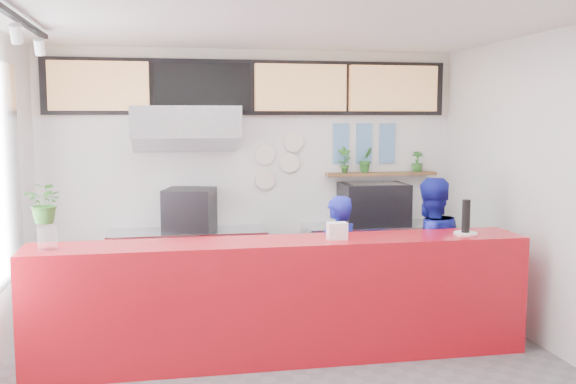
# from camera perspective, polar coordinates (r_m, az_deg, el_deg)

# --- Properties ---
(floor) EXTENTS (5.00, 5.00, 0.00)m
(floor) POSITION_cam_1_polar(r_m,az_deg,el_deg) (5.72, 0.32, -15.95)
(floor) COLOR slate
(floor) RESTS_ON ground
(ceiling) EXTENTS (5.00, 5.00, 0.00)m
(ceiling) POSITION_cam_1_polar(r_m,az_deg,el_deg) (5.34, 0.35, 15.28)
(ceiling) COLOR silver
(wall_back) EXTENTS (5.00, 0.00, 5.00)m
(wall_back) POSITION_cam_1_polar(r_m,az_deg,el_deg) (7.78, -3.18, 1.49)
(wall_back) COLOR white
(wall_back) RESTS_ON ground
(wall_right) EXTENTS (0.00, 5.00, 5.00)m
(wall_right) POSITION_cam_1_polar(r_m,az_deg,el_deg) (6.30, 23.27, -0.26)
(wall_right) COLOR white
(wall_right) RESTS_ON ground
(service_counter) EXTENTS (4.50, 0.60, 1.10)m
(service_counter) POSITION_cam_1_polar(r_m,az_deg,el_deg) (5.91, -0.42, -9.55)
(service_counter) COLOR red
(service_counter) RESTS_ON ground
(cream_band) EXTENTS (5.00, 0.02, 0.80)m
(cream_band) POSITION_cam_1_polar(r_m,az_deg,el_deg) (7.75, -3.22, 9.61)
(cream_band) COLOR beige
(cream_band) RESTS_ON wall_back
(prep_bench) EXTENTS (1.80, 0.60, 0.90)m
(prep_bench) POSITION_cam_1_polar(r_m,az_deg,el_deg) (7.59, -8.87, -6.75)
(prep_bench) COLOR #B2B5BA
(prep_bench) RESTS_ON ground
(panini_oven) EXTENTS (0.66, 0.66, 0.49)m
(panini_oven) POSITION_cam_1_polar(r_m,az_deg,el_deg) (7.46, -8.72, -1.55)
(panini_oven) COLOR black
(panini_oven) RESTS_ON prep_bench
(extraction_hood) EXTENTS (1.20, 0.70, 0.35)m
(extraction_hood) POSITION_cam_1_polar(r_m,az_deg,el_deg) (7.34, -9.09, 6.19)
(extraction_hood) COLOR #B2B5BA
(extraction_hood) RESTS_ON ceiling
(hood_lip) EXTENTS (1.20, 0.69, 0.31)m
(hood_lip) POSITION_cam_1_polar(r_m,az_deg,el_deg) (7.34, -9.06, 4.63)
(hood_lip) COLOR #B2B5BA
(hood_lip) RESTS_ON ceiling
(right_bench) EXTENTS (1.80, 0.60, 0.90)m
(right_bench) POSITION_cam_1_polar(r_m,az_deg,el_deg) (7.99, 7.94, -6.05)
(right_bench) COLOR #B2B5BA
(right_bench) RESTS_ON ground
(espresso_machine) EXTENTS (0.78, 0.56, 0.50)m
(espresso_machine) POSITION_cam_1_polar(r_m,az_deg,el_deg) (7.85, 7.61, -1.07)
(espresso_machine) COLOR black
(espresso_machine) RESTS_ON right_bench
(espresso_tray) EXTENTS (0.62, 0.43, 0.06)m
(espresso_tray) POSITION_cam_1_polar(r_m,az_deg,el_deg) (7.82, 7.63, 0.57)
(espresso_tray) COLOR silver
(espresso_tray) RESTS_ON espresso_machine
(herb_shelf) EXTENTS (1.40, 0.18, 0.04)m
(herb_shelf) POSITION_cam_1_polar(r_m,az_deg,el_deg) (8.05, 8.29, 1.60)
(herb_shelf) COLOR brown
(herb_shelf) RESTS_ON wall_back
(menu_board_far_left) EXTENTS (1.10, 0.10, 0.55)m
(menu_board_far_left) POSITION_cam_1_polar(r_m,az_deg,el_deg) (7.61, -16.46, 9.03)
(menu_board_far_left) COLOR tan
(menu_board_far_left) RESTS_ON wall_back
(menu_board_mid_left) EXTENTS (1.10, 0.10, 0.55)m
(menu_board_mid_left) POSITION_cam_1_polar(r_m,az_deg,el_deg) (7.58, -7.59, 9.25)
(menu_board_mid_left) COLOR black
(menu_board_mid_left) RESTS_ON wall_back
(menu_board_mid_right) EXTENTS (1.10, 0.10, 0.55)m
(menu_board_mid_right) POSITION_cam_1_polar(r_m,az_deg,el_deg) (7.74, 1.13, 9.25)
(menu_board_mid_right) COLOR tan
(menu_board_mid_right) RESTS_ON wall_back
(menu_board_far_right) EXTENTS (1.10, 0.10, 0.55)m
(menu_board_far_right) POSITION_cam_1_polar(r_m,az_deg,el_deg) (8.05, 9.34, 9.07)
(menu_board_far_right) COLOR tan
(menu_board_far_right) RESTS_ON wall_back
(soffit) EXTENTS (4.80, 0.04, 0.65)m
(soffit) POSITION_cam_1_polar(r_m,az_deg,el_deg) (7.72, -3.19, 9.25)
(soffit) COLOR black
(soffit) RESTS_ON wall_back
(track_rail) EXTENTS (0.05, 2.40, 0.04)m
(track_rail) POSITION_cam_1_polar(r_m,az_deg,el_deg) (5.35, -23.06, 14.10)
(track_rail) COLOR black
(track_rail) RESTS_ON ceiling
(dec_plate_a) EXTENTS (0.24, 0.03, 0.24)m
(dec_plate_a) POSITION_cam_1_polar(r_m,az_deg,el_deg) (7.75, -2.06, 3.33)
(dec_plate_a) COLOR silver
(dec_plate_a) RESTS_ON wall_back
(dec_plate_b) EXTENTS (0.24, 0.03, 0.24)m
(dec_plate_b) POSITION_cam_1_polar(r_m,az_deg,el_deg) (7.81, 0.12, 2.62)
(dec_plate_b) COLOR silver
(dec_plate_b) RESTS_ON wall_back
(dec_plate_c) EXTENTS (0.24, 0.03, 0.24)m
(dec_plate_c) POSITION_cam_1_polar(r_m,az_deg,el_deg) (7.78, -2.05, 1.12)
(dec_plate_c) COLOR silver
(dec_plate_c) RESTS_ON wall_back
(dec_plate_d) EXTENTS (0.24, 0.03, 0.24)m
(dec_plate_d) POSITION_cam_1_polar(r_m,az_deg,el_deg) (7.81, 0.48, 4.46)
(dec_plate_d) COLOR silver
(dec_plate_d) RESTS_ON wall_back
(photo_frame_a) EXTENTS (0.20, 0.02, 0.25)m
(photo_frame_a) POSITION_cam_1_polar(r_m,az_deg,el_deg) (7.95, 4.73, 5.20)
(photo_frame_a) COLOR #598CBF
(photo_frame_a) RESTS_ON wall_back
(photo_frame_b) EXTENTS (0.20, 0.02, 0.25)m
(photo_frame_b) POSITION_cam_1_polar(r_m,az_deg,el_deg) (8.04, 6.81, 5.19)
(photo_frame_b) COLOR #598CBF
(photo_frame_b) RESTS_ON wall_back
(photo_frame_c) EXTENTS (0.20, 0.02, 0.25)m
(photo_frame_c) POSITION_cam_1_polar(r_m,az_deg,el_deg) (8.13, 8.83, 5.17)
(photo_frame_c) COLOR #598CBF
(photo_frame_c) RESTS_ON wall_back
(photo_frame_d) EXTENTS (0.20, 0.02, 0.25)m
(photo_frame_d) POSITION_cam_1_polar(r_m,az_deg,el_deg) (7.96, 4.72, 3.40)
(photo_frame_d) COLOR #598CBF
(photo_frame_d) RESTS_ON wall_back
(photo_frame_e) EXTENTS (0.20, 0.02, 0.25)m
(photo_frame_e) POSITION_cam_1_polar(r_m,az_deg,el_deg) (8.05, 6.78, 3.41)
(photo_frame_e) COLOR #598CBF
(photo_frame_e) RESTS_ON wall_back
(photo_frame_f) EXTENTS (0.20, 0.02, 0.25)m
(photo_frame_f) POSITION_cam_1_polar(r_m,az_deg,el_deg) (8.14, 8.80, 3.41)
(photo_frame_f) COLOR #598CBF
(photo_frame_f) RESTS_ON wall_back
(staff_center) EXTENTS (0.61, 0.52, 1.42)m
(staff_center) POSITION_cam_1_polar(r_m,az_deg,el_deg) (6.54, 4.36, -6.51)
(staff_center) COLOR #161D97
(staff_center) RESTS_ON ground
(staff_right) EXTENTS (0.85, 0.70, 1.59)m
(staff_right) POSITION_cam_1_polar(r_m,az_deg,el_deg) (6.81, 12.41, -5.40)
(staff_right) COLOR #161D97
(staff_right) RESTS_ON ground
(herb_a) EXTENTS (0.17, 0.12, 0.32)m
(herb_a) POSITION_cam_1_polar(r_m,az_deg,el_deg) (7.90, 5.04, 2.87)
(herb_a) COLOR #2F6E26
(herb_a) RESTS_ON herb_shelf
(herb_b) EXTENTS (0.22, 0.20, 0.32)m
(herb_b) POSITION_cam_1_polar(r_m,az_deg,el_deg) (7.97, 6.94, 2.87)
(herb_b) COLOR #2F6E26
(herb_b) RESTS_ON herb_shelf
(herb_d) EXTENTS (0.17, 0.15, 0.26)m
(herb_d) POSITION_cam_1_polar(r_m,az_deg,el_deg) (8.20, 11.41, 2.67)
(herb_d) COLOR #2F6E26
(herb_d) RESTS_ON herb_shelf
(glass_vase) EXTENTS (0.18, 0.18, 0.20)m
(glass_vase) POSITION_cam_1_polar(r_m,az_deg,el_deg) (5.72, -20.61, -3.85)
(glass_vase) COLOR white
(glass_vase) RESTS_ON service_counter
(basil_vase) EXTENTS (0.39, 0.36, 0.35)m
(basil_vase) POSITION_cam_1_polar(r_m,az_deg,el_deg) (5.68, -20.73, -0.91)
(basil_vase) COLOR #2F6E26
(basil_vase) RESTS_ON glass_vase
(napkin_holder) EXTENTS (0.18, 0.11, 0.15)m
(napkin_holder) POSITION_cam_1_polar(r_m,az_deg,el_deg) (5.83, 4.38, -3.47)
(napkin_holder) COLOR white
(napkin_holder) RESTS_ON service_counter
(white_plate) EXTENTS (0.23, 0.23, 0.02)m
(white_plate) POSITION_cam_1_polar(r_m,az_deg,el_deg) (6.30, 15.50, -3.55)
(white_plate) COLOR white
(white_plate) RESTS_ON service_counter
(pepper_mill) EXTENTS (0.09, 0.09, 0.31)m
(pepper_mill) POSITION_cam_1_polar(r_m,az_deg,el_deg) (6.27, 15.54, -2.09)
(pepper_mill) COLOR black
(pepper_mill) RESTS_ON white_plate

